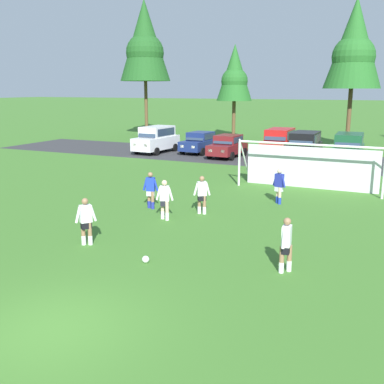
{
  "coord_description": "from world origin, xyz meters",
  "views": [
    {
      "loc": [
        6.6,
        -7.0,
        5.22
      ],
      "look_at": [
        -1.04,
        9.67,
        1.02
      ],
      "focal_mm": 42.43,
      "sensor_mm": 36.0,
      "label": 1
    }
  ],
  "objects_px": {
    "parked_car_slot_left": "(200,142)",
    "parked_car_slot_center_left": "(228,146)",
    "soccer_goal": "(310,165)",
    "player_trailing_back": "(286,245)",
    "parked_car_slot_center_right": "(304,147)",
    "player_striker_near": "(151,190)",
    "player_midfield_center": "(165,200)",
    "parked_car_slot_far_left": "(156,139)",
    "parked_car_slot_center": "(279,142)",
    "player_winger_left": "(279,186)",
    "parked_car_slot_right": "(349,149)",
    "soccer_ball": "(146,259)",
    "player_defender_far": "(202,195)",
    "player_winger_right": "(86,222)"
  },
  "relations": [
    {
      "from": "player_trailing_back",
      "to": "parked_car_slot_left",
      "type": "height_order",
      "value": "parked_car_slot_left"
    },
    {
      "from": "player_winger_left",
      "to": "soccer_goal",
      "type": "bearing_deg",
      "value": 79.89
    },
    {
      "from": "parked_car_slot_center_left",
      "to": "parked_car_slot_right",
      "type": "relative_size",
      "value": 0.92
    },
    {
      "from": "parked_car_slot_far_left",
      "to": "parked_car_slot_center",
      "type": "distance_m",
      "value": 10.02
    },
    {
      "from": "parked_car_slot_right",
      "to": "player_striker_near",
      "type": "bearing_deg",
      "value": -112.29
    },
    {
      "from": "soccer_goal",
      "to": "parked_car_slot_center_right",
      "type": "bearing_deg",
      "value": 102.75
    },
    {
      "from": "player_striker_near",
      "to": "player_winger_left",
      "type": "height_order",
      "value": "same"
    },
    {
      "from": "parked_car_slot_right",
      "to": "parked_car_slot_left",
      "type": "bearing_deg",
      "value": 174.84
    },
    {
      "from": "parked_car_slot_left",
      "to": "parked_car_slot_center_right",
      "type": "xyz_separation_m",
      "value": [
        8.74,
        -1.18,
        0.24
      ]
    },
    {
      "from": "player_defender_far",
      "to": "parked_car_slot_center_right",
      "type": "relative_size",
      "value": 0.36
    },
    {
      "from": "soccer_ball",
      "to": "parked_car_slot_right",
      "type": "height_order",
      "value": "parked_car_slot_right"
    },
    {
      "from": "player_midfield_center",
      "to": "parked_car_slot_center",
      "type": "distance_m",
      "value": 19.24
    },
    {
      "from": "soccer_ball",
      "to": "parked_car_slot_right",
      "type": "bearing_deg",
      "value": 80.76
    },
    {
      "from": "player_defender_far",
      "to": "parked_car_slot_center_left",
      "type": "distance_m",
      "value": 16.41
    },
    {
      "from": "player_trailing_back",
      "to": "parked_car_slot_right",
      "type": "relative_size",
      "value": 0.35
    },
    {
      "from": "parked_car_slot_center",
      "to": "parked_car_slot_right",
      "type": "height_order",
      "value": "same"
    },
    {
      "from": "player_midfield_center",
      "to": "parked_car_slot_right",
      "type": "distance_m",
      "value": 18.21
    },
    {
      "from": "soccer_ball",
      "to": "parked_car_slot_left",
      "type": "height_order",
      "value": "parked_car_slot_left"
    },
    {
      "from": "soccer_goal",
      "to": "player_trailing_back",
      "type": "xyz_separation_m",
      "value": [
        1.49,
        -11.67,
        -0.47
      ]
    },
    {
      "from": "player_defender_far",
      "to": "player_trailing_back",
      "type": "distance_m",
      "value": 6.68
    },
    {
      "from": "player_winger_left",
      "to": "parked_car_slot_center",
      "type": "relative_size",
      "value": 0.36
    },
    {
      "from": "player_striker_near",
      "to": "player_winger_left",
      "type": "distance_m",
      "value": 5.91
    },
    {
      "from": "player_midfield_center",
      "to": "player_defender_far",
      "type": "distance_m",
      "value": 1.75
    },
    {
      "from": "soccer_ball",
      "to": "soccer_goal",
      "type": "relative_size",
      "value": 0.03
    },
    {
      "from": "player_striker_near",
      "to": "player_midfield_center",
      "type": "xyz_separation_m",
      "value": [
        1.39,
        -1.3,
        0.0
      ]
    },
    {
      "from": "player_defender_far",
      "to": "parked_car_slot_center",
      "type": "height_order",
      "value": "parked_car_slot_center"
    },
    {
      "from": "parked_car_slot_left",
      "to": "player_defender_far",
      "type": "bearing_deg",
      "value": -66.11
    },
    {
      "from": "parked_car_slot_far_left",
      "to": "parked_car_slot_left",
      "type": "distance_m",
      "value": 3.63
    },
    {
      "from": "player_winger_left",
      "to": "parked_car_slot_center_left",
      "type": "bearing_deg",
      "value": 119.63
    },
    {
      "from": "parked_car_slot_left",
      "to": "player_trailing_back",
      "type": "bearing_deg",
      "value": -60.67
    },
    {
      "from": "player_winger_right",
      "to": "parked_car_slot_far_left",
      "type": "relative_size",
      "value": 0.35
    },
    {
      "from": "player_midfield_center",
      "to": "parked_car_slot_center",
      "type": "relative_size",
      "value": 0.36
    },
    {
      "from": "player_trailing_back",
      "to": "parked_car_slot_left",
      "type": "bearing_deg",
      "value": 119.33
    },
    {
      "from": "player_trailing_back",
      "to": "parked_car_slot_far_left",
      "type": "height_order",
      "value": "parked_car_slot_far_left"
    },
    {
      "from": "parked_car_slot_far_left",
      "to": "parked_car_slot_center",
      "type": "xyz_separation_m",
      "value": [
        9.82,
        2.01,
        0.0
      ]
    },
    {
      "from": "player_midfield_center",
      "to": "parked_car_slot_right",
      "type": "relative_size",
      "value": 0.35
    },
    {
      "from": "parked_car_slot_center_left",
      "to": "parked_car_slot_center",
      "type": "height_order",
      "value": "parked_car_slot_center"
    },
    {
      "from": "player_defender_far",
      "to": "parked_car_slot_center_right",
      "type": "distance_m",
      "value": 15.94
    },
    {
      "from": "player_winger_right",
      "to": "parked_car_slot_center_left",
      "type": "xyz_separation_m",
      "value": [
        -2.64,
        20.96,
        0.05
      ]
    },
    {
      "from": "parked_car_slot_center_left",
      "to": "parked_car_slot_center_right",
      "type": "relative_size",
      "value": 0.93
    },
    {
      "from": "soccer_goal",
      "to": "parked_car_slot_center",
      "type": "xyz_separation_m",
      "value": [
        -4.35,
        10.89,
        -0.18
      ]
    },
    {
      "from": "soccer_goal",
      "to": "parked_car_slot_center_left",
      "type": "distance_m",
      "value": 11.82
    },
    {
      "from": "parked_car_slot_left",
      "to": "parked_car_slot_right",
      "type": "bearing_deg",
      "value": -5.16
    },
    {
      "from": "player_trailing_back",
      "to": "player_winger_left",
      "type": "bearing_deg",
      "value": 105.44
    },
    {
      "from": "parked_car_slot_left",
      "to": "parked_car_slot_center_left",
      "type": "relative_size",
      "value": 1.01
    },
    {
      "from": "player_midfield_center",
      "to": "parked_car_slot_center",
      "type": "bearing_deg",
      "value": 90.34
    },
    {
      "from": "soccer_ball",
      "to": "parked_car_slot_center_left",
      "type": "distance_m",
      "value": 22.21
    },
    {
      "from": "player_striker_near",
      "to": "player_midfield_center",
      "type": "relative_size",
      "value": 1.0
    },
    {
      "from": "parked_car_slot_center",
      "to": "player_midfield_center",
      "type": "bearing_deg",
      "value": -89.66
    },
    {
      "from": "soccer_goal",
      "to": "parked_car_slot_far_left",
      "type": "distance_m",
      "value": 16.72
    }
  ]
}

